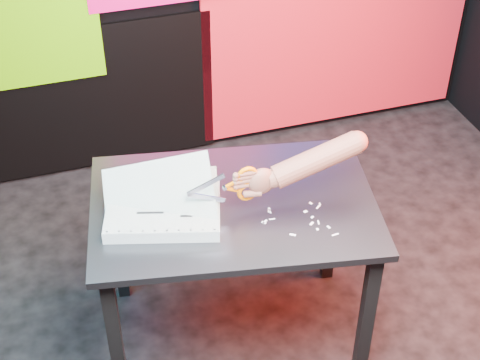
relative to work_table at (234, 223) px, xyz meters
name	(u,v)px	position (x,y,z in m)	size (l,w,h in m)	color
room	(353,55)	(0.40, -0.07, 0.70)	(3.01, 3.01, 2.71)	#232325
work_table	(234,223)	(0.00, 0.00, 0.00)	(1.20, 0.91, 0.75)	black
printout_stack	(163,210)	(-0.27, 0.01, 0.13)	(0.49, 0.41, 0.22)	white
scissors	(242,185)	(0.01, -0.07, 0.24)	(0.27, 0.02, 0.15)	#9A9CB3
hand_forearm	(307,163)	(0.26, -0.07, 0.28)	(0.50, 0.10, 0.20)	brown
paper_clippings	(298,219)	(0.20, -0.17, 0.10)	(0.25, 0.22, 0.00)	white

